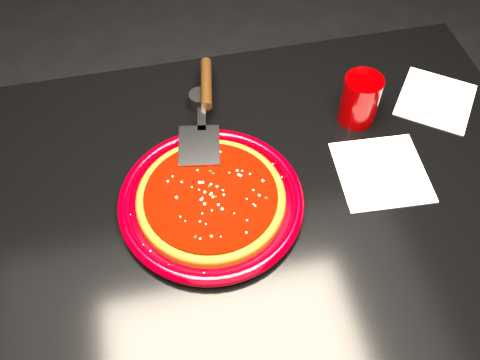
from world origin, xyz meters
name	(u,v)px	position (x,y,z in m)	size (l,w,h in m)	color
floor	(239,342)	(0.00, 0.00, -0.01)	(4.00, 4.00, 0.01)	black
table	(238,287)	(0.00, 0.00, 0.38)	(1.20, 0.80, 0.75)	black
plate	(211,201)	(-0.05, 0.00, 0.76)	(0.34, 0.34, 0.03)	#770008
pizza_crust	(211,200)	(-0.05, 0.00, 0.77)	(0.27, 0.27, 0.01)	brown
pizza_crust_rim	(211,198)	(-0.05, 0.00, 0.77)	(0.27, 0.27, 0.02)	brown
pizza_sauce	(211,196)	(-0.05, 0.00, 0.78)	(0.24, 0.24, 0.01)	#670A00
parmesan_dusting	(211,194)	(-0.05, 0.00, 0.78)	(0.23, 0.23, 0.01)	beige
basil_flecks	(211,194)	(-0.05, 0.00, 0.78)	(0.21, 0.21, 0.00)	black
pizza_server	(204,111)	(-0.03, 0.20, 0.79)	(0.09, 0.33, 0.02)	#B5B8BD
cup	(360,100)	(0.28, 0.15, 0.80)	(0.08, 0.08, 0.11)	#7B0000
napkin_a	(381,172)	(0.28, 0.00, 0.75)	(0.17, 0.17, 0.00)	white
napkin_b	(436,100)	(0.47, 0.16, 0.75)	(0.15, 0.16, 0.00)	white
ramekin	(200,100)	(-0.03, 0.25, 0.77)	(0.05, 0.05, 0.04)	black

